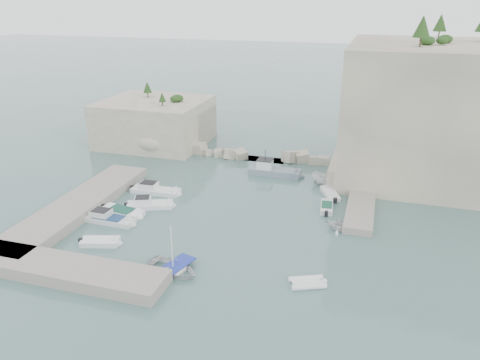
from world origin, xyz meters
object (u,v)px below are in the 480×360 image
(motorboat_e, at_px, (100,244))
(rowboat, at_px, (173,272))
(motorboat_b, at_px, (150,207))
(inflatable_dinghy, at_px, (307,284))
(tender_east_b, at_px, (326,209))
(tender_east_c, at_px, (330,196))
(motorboat_a, at_px, (156,193))
(tender_east_d, at_px, (328,186))
(work_boat, at_px, (275,175))
(tender_east_a, at_px, (339,230))
(motorboat_d, at_px, (109,222))
(motorboat_c, at_px, (122,214))

(motorboat_e, relative_size, rowboat, 0.80)
(motorboat_b, distance_m, inflatable_dinghy, 22.07)
(tender_east_b, height_order, tender_east_c, same)
(motorboat_a, xyz_separation_m, tender_east_d, (19.94, 8.34, 0.00))
(rowboat, height_order, work_boat, work_boat)
(motorboat_b, bearing_deg, motorboat_e, -115.83)
(motorboat_e, distance_m, tender_east_a, 24.00)
(tender_east_a, distance_m, tender_east_d, 12.03)
(motorboat_e, height_order, work_boat, work_boat)
(inflatable_dinghy, relative_size, tender_east_a, 1.13)
(tender_east_a, relative_size, work_boat, 0.38)
(motorboat_b, distance_m, motorboat_d, 5.25)
(motorboat_e, height_order, tender_east_c, same)
(motorboat_b, xyz_separation_m, work_boat, (11.37, 14.15, 0.00))
(motorboat_c, height_order, motorboat_d, motorboat_d)
(motorboat_a, bearing_deg, tender_east_d, 20.64)
(motorboat_b, bearing_deg, work_boat, 29.95)
(work_boat, bearing_deg, motorboat_d, -126.20)
(motorboat_b, height_order, motorboat_d, same)
(rowboat, distance_m, tender_east_d, 26.09)
(motorboat_b, xyz_separation_m, motorboat_e, (-0.73, -9.11, 0.00))
(motorboat_a, distance_m, tender_east_b, 20.66)
(motorboat_c, height_order, tender_east_c, same)
(motorboat_a, relative_size, inflatable_dinghy, 2.04)
(rowboat, height_order, tender_east_b, rowboat)
(motorboat_a, distance_m, motorboat_e, 13.08)
(tender_east_b, relative_size, work_boat, 0.52)
(motorboat_a, bearing_deg, tender_east_c, 12.22)
(tender_east_b, xyz_separation_m, tender_east_c, (-0.08, 3.92, 0.00))
(motorboat_b, relative_size, work_boat, 0.75)
(rowboat, distance_m, tender_east_a, 17.85)
(motorboat_b, bearing_deg, tender_east_b, -6.06)
(motorboat_a, relative_size, work_boat, 0.87)
(rowboat, relative_size, tender_east_c, 1.12)
(tender_east_c, bearing_deg, tender_east_a, 169.77)
(motorboat_a, xyz_separation_m, motorboat_d, (-1.29, -8.57, 0.00))
(tender_east_c, height_order, tender_east_d, tender_east_d)
(motorboat_b, height_order, inflatable_dinghy, motorboat_b)
(motorboat_d, height_order, rowboat, motorboat_d)
(motorboat_d, height_order, tender_east_d, tender_east_d)
(tender_east_a, height_order, tender_east_c, tender_east_a)
(motorboat_a, height_order, tender_east_a, tender_east_a)
(tender_east_b, bearing_deg, tender_east_d, -0.21)
(motorboat_c, relative_size, tender_east_c, 1.24)
(rowboat, relative_size, tender_east_d, 1.08)
(motorboat_d, height_order, tender_east_a, tender_east_a)
(tender_east_a, bearing_deg, rowboat, 147.61)
(work_boat, bearing_deg, motorboat_a, -140.72)
(rowboat, relative_size, tender_east_a, 1.74)
(rowboat, relative_size, inflatable_dinghy, 1.54)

